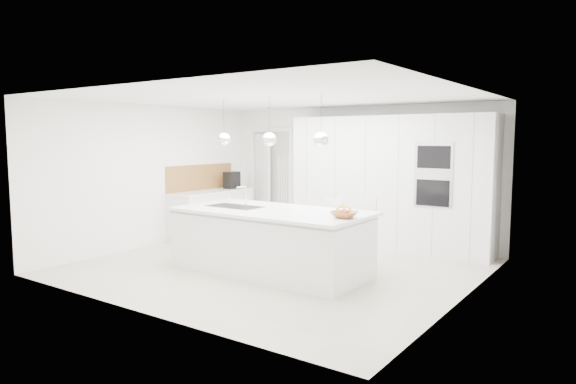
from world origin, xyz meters
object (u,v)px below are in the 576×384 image
Objects in this scene: island_base at (270,242)px; bar_stool_right at (362,233)px; fruit_bowl at (344,215)px; espresso_machine at (232,180)px; bar_stool_left at (329,232)px.

bar_stool_right reaches higher than island_base.
bar_stool_right is (-0.26, 1.03, -0.43)m from fruit_bowl.
espresso_machine is at bearing 140.65° from island_base.
espresso_machine is at bearing 159.05° from bar_stool_right.
espresso_machine reaches higher than bar_stool_left.
island_base is 0.98m from bar_stool_left.
island_base is at bearing 178.88° from fruit_bowl.
espresso_machine is 0.33× the size of bar_stool_right.
bar_stool_left reaches higher than fruit_bowl.
bar_stool_left is 0.50m from bar_stool_right.
fruit_bowl is at bearing -31.08° from espresso_machine.
island_base is 8.21× the size of espresso_machine.
bar_stool_right is (0.96, 1.00, 0.08)m from island_base.
fruit_bowl is 0.99× the size of espresso_machine.
bar_stool_left reaches higher than island_base.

